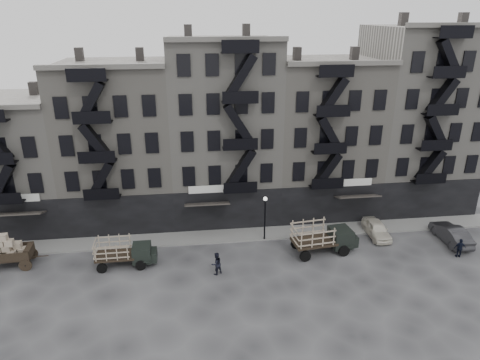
{
  "coord_description": "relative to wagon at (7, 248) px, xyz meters",
  "views": [
    {
      "loc": [
        -3.35,
        -30.79,
        19.19
      ],
      "look_at": [
        0.96,
        4.0,
        5.41
      ],
      "focal_mm": 32.0,
      "sensor_mm": 36.0,
      "label": 1
    }
  ],
  "objects": [
    {
      "name": "car_east",
      "position": [
        31.44,
        1.2,
        -1.02
      ],
      "size": [
        1.77,
        4.18,
        1.41
      ],
      "primitive_type": "imported",
      "rotation": [
        0.0,
        0.0,
        -0.02
      ],
      "color": "beige",
      "rests_on": "ground"
    },
    {
      "name": "lamp_post",
      "position": [
        21.1,
        1.65,
        1.06
      ],
      "size": [
        0.36,
        0.36,
        4.28
      ],
      "color": "black",
      "rests_on": "ground"
    },
    {
      "name": "building_west",
      "position": [
        -1.9,
        8.88,
        4.28
      ],
      "size": [
        10.0,
        11.35,
        13.2
      ],
      "color": "gray",
      "rests_on": "ground"
    },
    {
      "name": "wagon",
      "position": [
        0.0,
        0.0,
        0.0
      ],
      "size": [
        3.66,
        2.1,
        3.02
      ],
      "rotation": [
        0.0,
        0.0,
        0.05
      ],
      "color": "black",
      "rests_on": "ground"
    },
    {
      "name": "policeman",
      "position": [
        36.81,
        -3.13,
        -0.88
      ],
      "size": [
        1.04,
        0.55,
        1.69
      ],
      "primitive_type": "imported",
      "rotation": [
        0.0,
        0.0,
        3.0
      ],
      "color": "black",
      "rests_on": "ground"
    },
    {
      "name": "building_center",
      "position": [
        18.1,
        8.87,
        6.78
      ],
      "size": [
        10.0,
        11.35,
        18.2
      ],
      "color": "gray",
      "rests_on": "ground"
    },
    {
      "name": "building_mideast",
      "position": [
        28.1,
        8.87,
        5.78
      ],
      "size": [
        10.0,
        11.35,
        16.2
      ],
      "color": "gray",
      "rests_on": "ground"
    },
    {
      "name": "sidewalk",
      "position": [
        18.1,
        2.8,
        -1.65
      ],
      "size": [
        55.0,
        2.5,
        0.15
      ],
      "primitive_type": "cube",
      "color": "slate",
      "rests_on": "ground"
    },
    {
      "name": "car_far",
      "position": [
        37.6,
        -0.61,
        -0.93
      ],
      "size": [
        1.75,
        4.81,
        1.58
      ],
      "primitive_type": "imported",
      "rotation": [
        0.0,
        0.0,
        3.12
      ],
      "color": "#27272A",
      "rests_on": "ground"
    },
    {
      "name": "building_midwest",
      "position": [
        8.1,
        8.87,
        5.78
      ],
      "size": [
        10.0,
        11.35,
        16.2
      ],
      "color": "gray",
      "rests_on": "ground"
    },
    {
      "name": "ground",
      "position": [
        18.1,
        -0.95,
        -1.72
      ],
      "size": [
        140.0,
        140.0,
        0.0
      ],
      "primitive_type": "plane",
      "color": "#38383A",
      "rests_on": "ground"
    },
    {
      "name": "pedestrian_mid",
      "position": [
        16.44,
        -3.12,
        -0.79
      ],
      "size": [
        1.13,
        1.06,
        1.86
      ],
      "primitive_type": "imported",
      "rotation": [
        0.0,
        0.0,
        3.66
      ],
      "color": "black",
      "rests_on": "ground"
    },
    {
      "name": "building_east",
      "position": [
        38.1,
        8.87,
        7.28
      ],
      "size": [
        10.0,
        11.35,
        19.2
      ],
      "color": "gray",
      "rests_on": "ground"
    },
    {
      "name": "stake_truck_east",
      "position": [
        25.64,
        -0.93,
        -0.13
      ],
      "size": [
        5.76,
        2.83,
        2.79
      ],
      "rotation": [
        0.0,
        0.0,
        0.11
      ],
      "color": "black",
      "rests_on": "ground"
    },
    {
      "name": "stake_truck_west",
      "position": [
        9.14,
        -0.95,
        -0.35
      ],
      "size": [
        4.82,
        2.05,
        2.4
      ],
      "rotation": [
        0.0,
        0.0,
        0.01
      ],
      "color": "black",
      "rests_on": "ground"
    }
  ]
}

